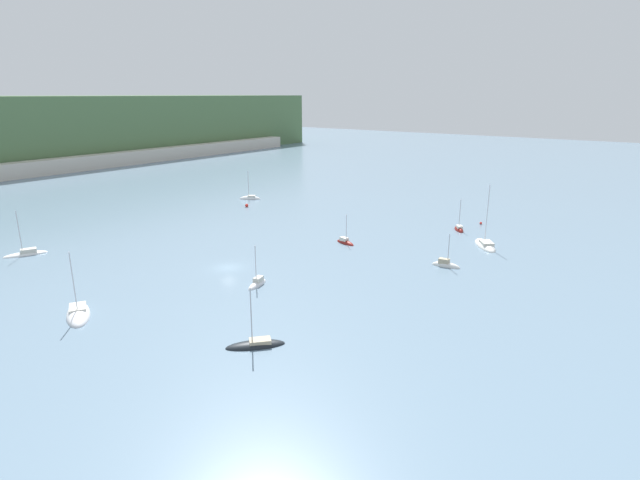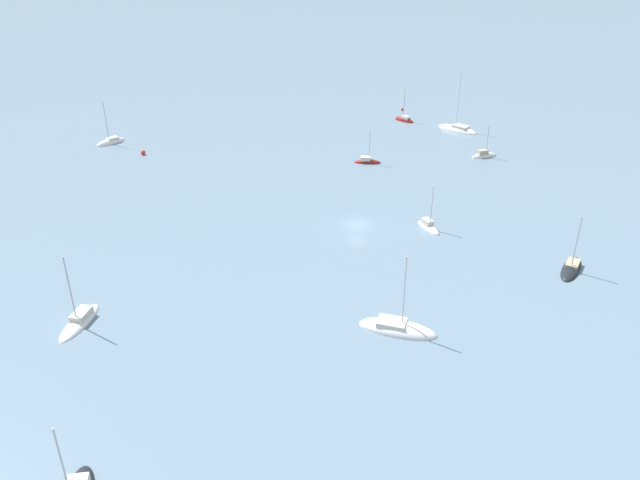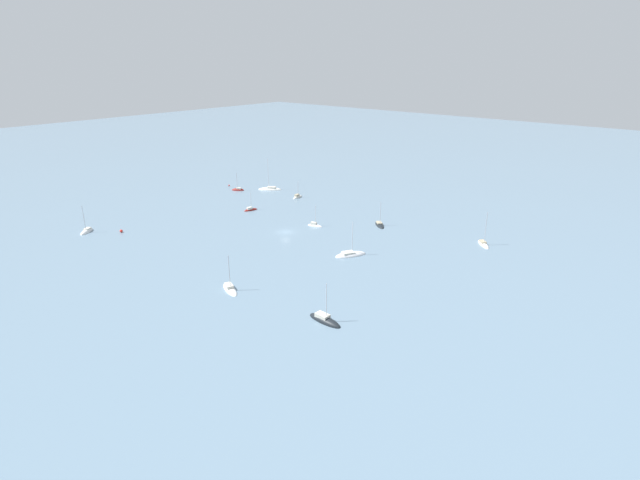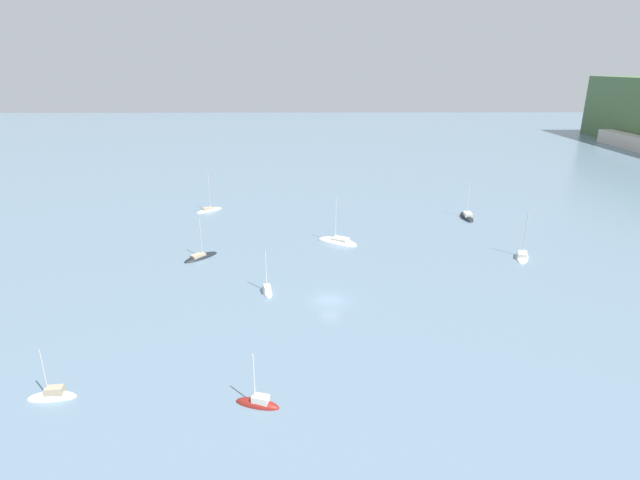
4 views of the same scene
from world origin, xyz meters
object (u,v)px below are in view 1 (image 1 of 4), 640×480
sailboat_1 (446,266)px  mooring_buoy_0 (481,223)px  sailboat_9 (345,243)px  sailboat_7 (256,345)px  sailboat_2 (485,246)px  sailboat_4 (26,254)px  mooring_buoy_1 (247,205)px  sailboat_6 (78,315)px  sailboat_3 (459,230)px  sailboat_8 (250,199)px  sailboat_10 (257,284)px

sailboat_1 → mooring_buoy_0: bearing=92.5°
sailboat_9 → sailboat_7: bearing=-54.2°
sailboat_2 → mooring_buoy_0: size_ratio=22.36×
sailboat_4 → mooring_buoy_1: (52.48, -4.19, 0.29)m
sailboat_6 → mooring_buoy_0: sailboat_6 is taller
sailboat_2 → sailboat_4: bearing=93.3°
sailboat_4 → mooring_buoy_1: 52.65m
sailboat_1 → mooring_buoy_0: (31.51, 4.88, 0.15)m
sailboat_1 → sailboat_2: (15.52, -1.47, -0.04)m
sailboat_2 → sailboat_9: (-14.24, 22.70, 0.04)m
sailboat_7 → sailboat_3: bearing=-137.8°
sailboat_8 → sailboat_2: bearing=140.7°
sailboat_7 → mooring_buoy_0: size_ratio=13.81×
sailboat_4 → sailboat_6: 33.51m
sailboat_3 → sailboat_9: (-22.58, 14.25, 0.03)m
mooring_buoy_0 → mooring_buoy_1: (-18.09, 54.83, 0.14)m
sailboat_6 → mooring_buoy_1: (60.50, 28.35, 0.36)m
sailboat_2 → sailboat_8: size_ratio=1.44×
sailboat_8 → sailboat_1: bearing=127.7°
sailboat_8 → sailboat_6: bearing=82.4°
sailboat_3 → sailboat_7: 63.23m
sailboat_7 → sailboat_8: size_ratio=0.89×
sailboat_10 → sailboat_4: bearing=-85.8°
sailboat_1 → sailboat_9: (1.28, 21.23, -0.01)m
sailboat_4 → sailboat_7: bearing=112.1°
mooring_buoy_1 → sailboat_8: bearing=39.0°
sailboat_6 → sailboat_2: bearing=91.8°
sailboat_2 → mooring_buoy_0: bearing=-14.9°
sailboat_10 → mooring_buoy_1: sailboat_10 is taller
sailboat_8 → mooring_buoy_1: 9.98m
sailboat_8 → mooring_buoy_0: size_ratio=15.52×
sailboat_3 → sailboat_10: (-49.03, 12.80, 0.05)m
sailboat_3 → sailboat_8: (-2.69, 59.00, -0.01)m
sailboat_10 → sailboat_3: bearing=152.0°
sailboat_7 → sailboat_10: size_ratio=1.12×
sailboat_7 → sailboat_9: size_ratio=1.22×
sailboat_1 → sailboat_3: sailboat_3 is taller
sailboat_9 → sailboat_10: size_ratio=0.91×
sailboat_2 → sailboat_3: size_ratio=1.69×
sailboat_4 → sailboat_9: bearing=155.8°
sailboat_3 → sailboat_10: size_ratio=1.07×
sailboat_9 → mooring_buoy_1: size_ratio=7.63×
sailboat_6 → sailboat_3: bearing=100.5°
sailboat_4 → sailboat_7: (-0.30, -57.18, -0.06)m
sailboat_8 → sailboat_4: bearing=57.5°
sailboat_1 → sailboat_8: (21.17, 65.98, -0.05)m
sailboat_2 → sailboat_7: 55.49m
sailboat_6 → mooring_buoy_1: sailboat_6 is taller
mooring_buoy_0 → sailboat_8: bearing=99.6°
sailboat_8 → sailboat_9: size_ratio=1.37×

